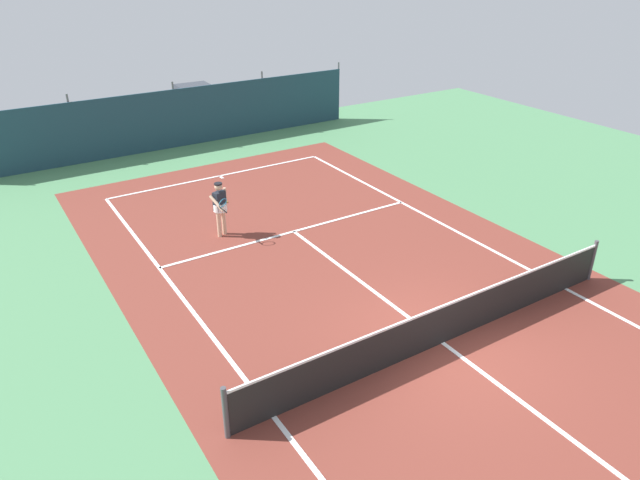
{
  "coord_description": "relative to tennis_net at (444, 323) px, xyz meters",
  "views": [
    {
      "loc": [
        -7.61,
        -7.14,
        7.65
      ],
      "look_at": [
        -0.57,
        4.03,
        0.9
      ],
      "focal_mm": 32.57,
      "sensor_mm": 36.0,
      "label": 1
    }
  ],
  "objects": [
    {
      "name": "back_fence",
      "position": [
        -0.0,
        16.59,
        0.16
      ],
      "size": [
        16.3,
        0.98,
        2.7
      ],
      "color": "#1E3D4C",
      "rests_on": "ground"
    },
    {
      "name": "tennis_net",
      "position": [
        0.0,
        0.0,
        0.0
      ],
      "size": [
        10.12,
        0.1,
        1.1
      ],
      "color": "black",
      "rests_on": "ground"
    },
    {
      "name": "tennis_ball_near_player",
      "position": [
        -0.79,
        9.48,
        -0.48
      ],
      "size": [
        0.07,
        0.07,
        0.07
      ],
      "primitive_type": "sphere",
      "color": "#CCDB33",
      "rests_on": "ground"
    },
    {
      "name": "parked_car",
      "position": [
        2.17,
        19.43,
        0.33
      ],
      "size": [
        2.12,
        4.25,
        1.68
      ],
      "rotation": [
        0.0,
        0.0,
        -0.03
      ],
      "color": "maroon",
      "rests_on": "ground"
    },
    {
      "name": "tennis_player",
      "position": [
        -1.9,
        7.32,
        0.45
      ],
      "size": [
        0.57,
        0.83,
        1.64
      ],
      "rotation": [
        0.0,
        0.0,
        3.52
      ],
      "color": "#D8AD8C",
      "rests_on": "ground"
    },
    {
      "name": "court_surface",
      "position": [
        0.0,
        0.0,
        -0.51
      ],
      "size": [
        11.02,
        26.6,
        0.01
      ],
      "color": "brown",
      "rests_on": "ground"
    },
    {
      "name": "ground_plane",
      "position": [
        0.0,
        0.0,
        -0.51
      ],
      "size": [
        36.0,
        36.0,
        0.0
      ],
      "primitive_type": "plane",
      "color": "#4C8456"
    }
  ]
}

